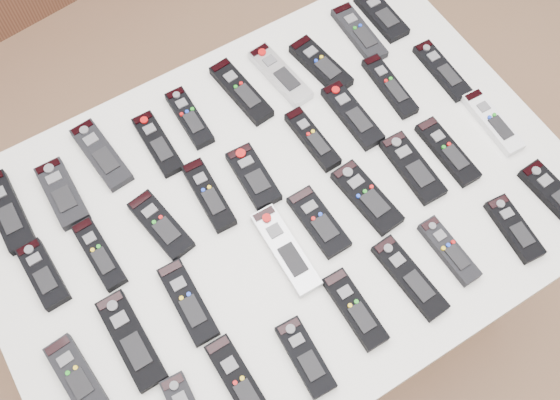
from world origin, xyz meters
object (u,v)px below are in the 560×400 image
remote_6 (280,75)px  remote_21 (188,302)px  remote_2 (101,155)px  remote_18 (442,71)px  remote_12 (161,225)px  remote_32 (355,309)px  remote_9 (381,15)px  table (280,215)px  remote_7 (321,65)px  remote_4 (189,118)px  remote_22 (286,250)px  remote_5 (241,92)px  remote_15 (312,139)px  remote_33 (409,277)px  remote_16 (352,115)px  remote_23 (319,222)px  remote_0 (8,212)px  remote_35 (514,229)px  remote_13 (209,195)px  remote_14 (253,177)px  remote_1 (62,193)px  remote_20 (131,340)px  remote_26 (447,152)px  remote_17 (390,86)px  remote_30 (242,386)px  remote_31 (305,357)px  remote_11 (99,254)px  remote_10 (43,274)px  remote_19 (76,375)px  remote_24 (367,197)px  remote_8 (359,33)px  remote_36 (556,196)px

remote_6 → remote_21: (-0.45, -0.37, -0.00)m
remote_2 → remote_18: bearing=-20.7°
remote_12 → remote_2: bearing=89.7°
remote_18 → remote_32: bearing=-142.3°
remote_9 → table: bearing=-147.5°
table → remote_7: bearing=43.2°
remote_2 → remote_6: 0.45m
remote_4 → remote_22: 0.39m
remote_5 → remote_15: size_ratio=1.13×
remote_9 → remote_33: same height
table → remote_16: (0.26, 0.10, 0.07)m
remote_5 → remote_22: bearing=-112.8°
remote_5 → remote_2: bearing=171.5°
remote_22 → remote_23: 0.09m
remote_7 → remote_0: bearing=170.3°
remote_32 → remote_35: remote_32 is taller
remote_0 → remote_13: (0.38, -0.19, 0.00)m
remote_21 → remote_14: bearing=35.9°
remote_16 → remote_21: remote_16 is taller
remote_1 → remote_35: 0.96m
remote_33 → remote_32: bearing=175.1°
remote_18 → remote_20: (-0.91, -0.19, 0.00)m
remote_6 → remote_26: size_ratio=1.06×
remote_17 → remote_30: bearing=-144.4°
table → remote_14: 0.11m
remote_1 → remote_16: bearing=-13.5°
remote_21 → remote_31: remote_31 is taller
remote_11 → remote_16: remote_16 is taller
remote_10 → remote_35: remote_10 is taller
remote_14 → remote_33: 0.40m
remote_7 → remote_33: 0.56m
remote_14 → remote_13: bearing=176.4°
remote_26 → remote_9: bearing=75.6°
remote_35 → remote_10: bearing=159.7°
remote_1 → remote_19: size_ratio=1.05×
remote_20 → remote_31: (0.27, -0.20, 0.00)m
table → remote_24: bearing=-28.4°
remote_20 → remote_15: bearing=19.2°
remote_20 → remote_14: bearing=25.0°
table → remote_1: 0.48m
remote_8 → remote_33: 0.64m
remote_2 → remote_17: 0.68m
remote_36 → remote_21: bearing=162.1°
remote_6 → remote_33: bearing=-99.9°
remote_17 → remote_0: bearing=172.5°
remote_17 → remote_23: (-0.33, -0.20, -0.00)m
remote_10 → remote_16: 0.75m
remote_4 → remote_31: size_ratio=1.07×
remote_19 → remote_35: bearing=-17.7°
remote_24 → remote_30: bearing=-159.5°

